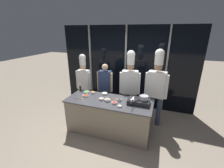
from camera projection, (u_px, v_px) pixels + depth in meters
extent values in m
plane|color=gray|center=(109.00, 130.00, 4.03)|extent=(24.00, 24.00, 0.00)
cube|color=black|center=(126.00, 68.00, 5.03)|extent=(4.53, 0.04, 2.70)
cube|color=gray|center=(91.00, 65.00, 5.39)|extent=(0.05, 0.05, 2.70)
cube|color=gray|center=(125.00, 68.00, 4.99)|extent=(0.05, 0.05, 2.70)
cube|color=gray|center=(166.00, 71.00, 4.59)|extent=(0.05, 0.05, 2.70)
cube|color=gray|center=(109.00, 116.00, 3.88)|extent=(2.09, 0.80, 0.86)
cube|color=#47474C|center=(109.00, 101.00, 3.73)|extent=(2.16, 0.84, 0.03)
cube|color=#28282B|center=(139.00, 102.00, 3.54)|extent=(0.51, 0.33, 0.11)
cylinder|color=black|center=(134.00, 99.00, 3.56)|extent=(0.20, 0.20, 0.01)
cylinder|color=black|center=(132.00, 104.00, 3.42)|extent=(0.03, 0.01, 0.03)
cylinder|color=black|center=(144.00, 100.00, 3.49)|extent=(0.20, 0.20, 0.01)
cylinder|color=black|center=(143.00, 106.00, 3.35)|extent=(0.03, 0.01, 0.03)
cylinder|color=#232326|center=(134.00, 98.00, 3.55)|extent=(0.29, 0.29, 0.01)
cone|color=#232326|center=(134.00, 97.00, 3.55)|extent=(0.31, 0.31, 0.05)
cylinder|color=black|center=(132.00, 102.00, 3.31)|extent=(0.02, 0.23, 0.02)
cylinder|color=#B7BABF|center=(144.00, 98.00, 3.47)|extent=(0.19, 0.19, 0.10)
torus|color=#B7BABF|center=(144.00, 96.00, 3.45)|extent=(0.20, 0.20, 0.01)
torus|color=#B7BABF|center=(139.00, 96.00, 3.49)|extent=(0.01, 0.05, 0.05)
torus|color=#B7BABF|center=(149.00, 97.00, 3.42)|extent=(0.01, 0.05, 0.05)
cylinder|color=#332319|center=(80.00, 88.00, 4.32)|extent=(0.06, 0.06, 0.15)
cone|color=white|center=(80.00, 85.00, 4.29)|extent=(0.05, 0.05, 0.04)
cylinder|color=white|center=(86.00, 92.00, 4.15)|extent=(0.16, 0.16, 0.05)
torus|color=white|center=(86.00, 92.00, 4.15)|extent=(0.16, 0.16, 0.01)
cylinder|color=#4C9E47|center=(86.00, 92.00, 4.15)|extent=(0.13, 0.13, 0.02)
cylinder|color=white|center=(86.00, 96.00, 3.95)|extent=(0.16, 0.16, 0.03)
torus|color=white|center=(86.00, 95.00, 3.95)|extent=(0.16, 0.16, 0.01)
cylinder|color=#B22D1E|center=(86.00, 95.00, 3.95)|extent=(0.13, 0.13, 0.02)
cylinder|color=white|center=(114.00, 103.00, 3.55)|extent=(0.13, 0.13, 0.04)
torus|color=white|center=(114.00, 102.00, 3.54)|extent=(0.13, 0.13, 0.01)
cylinder|color=red|center=(114.00, 103.00, 3.55)|extent=(0.10, 0.10, 0.02)
cylinder|color=white|center=(101.00, 99.00, 3.74)|extent=(0.12, 0.12, 0.05)
torus|color=white|center=(101.00, 98.00, 3.73)|extent=(0.12, 0.12, 0.01)
cylinder|color=#EAA893|center=(101.00, 99.00, 3.73)|extent=(0.10, 0.10, 0.03)
cylinder|color=white|center=(120.00, 106.00, 3.41)|extent=(0.10, 0.10, 0.03)
torus|color=white|center=(120.00, 106.00, 3.40)|extent=(0.10, 0.10, 0.01)
cylinder|color=beige|center=(120.00, 106.00, 3.41)|extent=(0.08, 0.08, 0.02)
cylinder|color=white|center=(105.00, 94.00, 4.06)|extent=(0.15, 0.15, 0.04)
torus|color=white|center=(105.00, 93.00, 4.06)|extent=(0.15, 0.15, 0.01)
cylinder|color=silver|center=(105.00, 93.00, 4.06)|extent=(0.12, 0.12, 0.02)
cylinder|color=white|center=(107.00, 100.00, 3.68)|extent=(0.14, 0.14, 0.05)
torus|color=white|center=(107.00, 99.00, 3.67)|extent=(0.15, 0.15, 0.01)
cylinder|color=#9E896B|center=(107.00, 100.00, 3.67)|extent=(0.12, 0.12, 0.03)
cylinder|color=white|center=(119.00, 100.00, 3.70)|extent=(0.12, 0.12, 0.04)
torus|color=white|center=(119.00, 99.00, 3.69)|extent=(0.13, 0.13, 0.01)
cylinder|color=#382319|center=(119.00, 100.00, 3.70)|extent=(0.10, 0.10, 0.02)
cylinder|color=white|center=(93.00, 93.00, 4.12)|extent=(0.10, 0.10, 0.05)
torus|color=white|center=(93.00, 92.00, 4.11)|extent=(0.10, 0.10, 0.01)
cylinder|color=orange|center=(93.00, 92.00, 4.11)|extent=(0.08, 0.08, 0.03)
cube|color=olive|center=(77.00, 99.00, 3.82)|extent=(0.18, 0.03, 0.01)
ellipsoid|color=olive|center=(82.00, 99.00, 3.78)|extent=(0.09, 0.06, 0.02)
cube|color=olive|center=(112.00, 98.00, 3.85)|extent=(0.17, 0.08, 0.01)
ellipsoid|color=olive|center=(116.00, 99.00, 3.77)|extent=(0.10, 0.08, 0.02)
cylinder|color=#232326|center=(88.00, 100.00, 4.92)|extent=(0.10, 0.10, 0.76)
cylinder|color=#232326|center=(82.00, 99.00, 4.97)|extent=(0.10, 0.10, 0.76)
cube|color=white|center=(84.00, 80.00, 4.71)|extent=(0.38, 0.22, 0.62)
cylinder|color=white|center=(90.00, 81.00, 4.63)|extent=(0.07, 0.07, 0.57)
cylinder|color=white|center=(77.00, 80.00, 4.74)|extent=(0.07, 0.07, 0.57)
sphere|color=beige|center=(83.00, 67.00, 4.57)|extent=(0.18, 0.18, 0.18)
cylinder|color=white|center=(83.00, 61.00, 4.51)|extent=(0.19, 0.19, 0.22)
sphere|color=white|center=(82.00, 58.00, 4.47)|extent=(0.21, 0.21, 0.21)
cylinder|color=#4C4C51|center=(109.00, 103.00, 4.70)|extent=(0.10, 0.10, 0.78)
cylinder|color=#4C4C51|center=(103.00, 102.00, 4.76)|extent=(0.10, 0.10, 0.78)
cube|color=navy|center=(105.00, 81.00, 4.49)|extent=(0.37, 0.19, 0.63)
cylinder|color=beige|center=(111.00, 83.00, 4.41)|extent=(0.07, 0.07, 0.58)
cylinder|color=beige|center=(98.00, 81.00, 4.54)|extent=(0.07, 0.07, 0.58)
sphere|color=beige|center=(105.00, 67.00, 4.35)|extent=(0.19, 0.19, 0.19)
cylinder|color=#232326|center=(133.00, 106.00, 4.45)|extent=(0.11, 0.11, 0.82)
cylinder|color=#232326|center=(125.00, 105.00, 4.49)|extent=(0.11, 0.11, 0.82)
cube|color=white|center=(130.00, 82.00, 4.21)|extent=(0.47, 0.30, 0.66)
cylinder|color=white|center=(139.00, 84.00, 4.15)|extent=(0.09, 0.09, 0.61)
cylinder|color=white|center=(121.00, 83.00, 4.23)|extent=(0.09, 0.09, 0.61)
sphere|color=#A87A5B|center=(131.00, 66.00, 4.06)|extent=(0.20, 0.20, 0.20)
cylinder|color=white|center=(131.00, 60.00, 3.99)|extent=(0.21, 0.21, 0.27)
sphere|color=white|center=(131.00, 54.00, 3.95)|extent=(0.22, 0.22, 0.22)
cylinder|color=#2D3856|center=(158.00, 111.00, 4.12)|extent=(0.12, 0.12, 0.85)
cylinder|color=#2D3856|center=(149.00, 109.00, 4.23)|extent=(0.12, 0.12, 0.85)
cube|color=white|center=(156.00, 84.00, 3.91)|extent=(0.48, 0.30, 0.69)
cylinder|color=white|center=(166.00, 87.00, 3.78)|extent=(0.09, 0.09, 0.64)
cylinder|color=white|center=(147.00, 84.00, 4.00)|extent=(0.09, 0.09, 0.64)
sphere|color=#A87A5B|center=(158.00, 67.00, 3.75)|extent=(0.20, 0.20, 0.20)
cylinder|color=white|center=(159.00, 59.00, 3.69)|extent=(0.21, 0.21, 0.27)
sphere|color=white|center=(160.00, 54.00, 3.64)|extent=(0.23, 0.23, 0.23)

